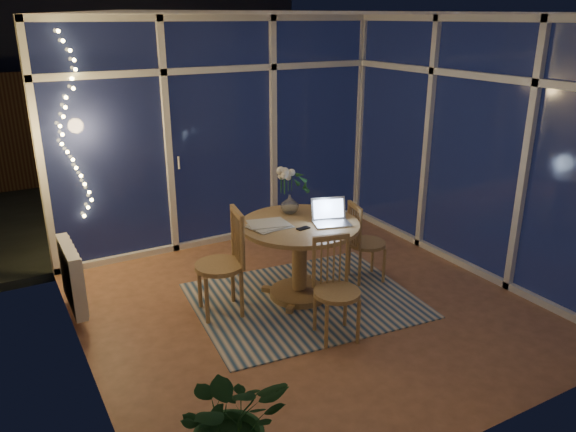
% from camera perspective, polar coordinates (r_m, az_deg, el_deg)
% --- Properties ---
extents(floor, '(4.00, 4.00, 0.00)m').
position_cam_1_polar(floor, '(5.35, 2.21, -9.19)').
color(floor, brown).
rests_on(floor, ground).
extents(ceiling, '(4.00, 4.00, 0.00)m').
position_cam_1_polar(ceiling, '(4.69, 2.65, 19.86)').
color(ceiling, silver).
rests_on(ceiling, wall_back).
extents(wall_back, '(4.00, 0.04, 2.60)m').
position_cam_1_polar(wall_back, '(6.60, -6.85, 8.31)').
color(wall_back, beige).
rests_on(wall_back, floor).
extents(wall_front, '(4.00, 0.04, 2.60)m').
position_cam_1_polar(wall_front, '(3.42, 20.32, -3.61)').
color(wall_front, beige).
rests_on(wall_front, floor).
extents(wall_left, '(0.04, 4.00, 2.60)m').
position_cam_1_polar(wall_left, '(4.21, -21.43, 0.54)').
color(wall_left, beige).
rests_on(wall_left, floor).
extents(wall_right, '(0.04, 4.00, 2.60)m').
position_cam_1_polar(wall_right, '(6.13, 18.63, 6.55)').
color(wall_right, beige).
rests_on(wall_right, floor).
extents(window_wall_back, '(4.00, 0.10, 2.60)m').
position_cam_1_polar(window_wall_back, '(6.57, -6.71, 8.26)').
color(window_wall_back, white).
rests_on(window_wall_back, floor).
extents(window_wall_right, '(0.10, 4.00, 2.60)m').
position_cam_1_polar(window_wall_right, '(6.10, 18.38, 6.52)').
color(window_wall_right, white).
rests_on(window_wall_right, floor).
extents(radiator, '(0.10, 0.70, 0.58)m').
position_cam_1_polar(radiator, '(5.37, -21.13, -5.71)').
color(radiator, silver).
rests_on(radiator, wall_left).
extents(fairy_lights, '(0.24, 0.10, 1.85)m').
position_cam_1_polar(fairy_lights, '(6.01, -21.24, 8.21)').
color(fairy_lights, '#FFD466').
rests_on(fairy_lights, window_wall_back).
extents(garden_patio, '(12.00, 6.00, 0.10)m').
position_cam_1_polar(garden_patio, '(9.83, -10.68, 3.70)').
color(garden_patio, black).
rests_on(garden_patio, ground).
extents(garden_fence, '(11.00, 0.08, 1.80)m').
position_cam_1_polar(garden_fence, '(9.94, -14.74, 9.27)').
color(garden_fence, '#331C12').
rests_on(garden_fence, ground).
extents(neighbour_roof, '(7.00, 3.00, 2.20)m').
position_cam_1_polar(neighbour_roof, '(12.79, -17.66, 17.06)').
color(neighbour_roof, '#373942').
rests_on(neighbour_roof, ground).
extents(garden_shrubs, '(0.90, 0.90, 0.90)m').
position_cam_1_polar(garden_shrubs, '(7.87, -15.99, 3.14)').
color(garden_shrubs, black).
rests_on(garden_shrubs, ground).
extents(rug, '(2.19, 1.82, 0.01)m').
position_cam_1_polar(rug, '(5.45, 1.68, -8.54)').
color(rug, beige).
rests_on(rug, floor).
extents(dining_table, '(1.22, 1.22, 0.76)m').
position_cam_1_polar(dining_table, '(5.36, 1.17, -4.56)').
color(dining_table, olive).
rests_on(dining_table, floor).
extents(chair_left, '(0.53, 0.53, 1.00)m').
position_cam_1_polar(chair_left, '(5.06, -7.01, -4.79)').
color(chair_left, olive).
rests_on(chair_left, floor).
extents(chair_right, '(0.47, 0.47, 0.85)m').
position_cam_1_polar(chair_right, '(5.75, 8.06, -2.58)').
color(chair_right, olive).
rests_on(chair_right, floor).
extents(chair_front, '(0.49, 0.49, 0.89)m').
position_cam_1_polar(chair_front, '(4.69, 5.01, -7.52)').
color(chair_front, olive).
rests_on(chair_front, floor).
extents(laptop, '(0.40, 0.36, 0.24)m').
position_cam_1_polar(laptop, '(5.17, 4.49, 0.42)').
color(laptop, silver).
rests_on(laptop, dining_table).
extents(flower_vase, '(0.22, 0.22, 0.21)m').
position_cam_1_polar(flower_vase, '(5.45, 0.17, 1.35)').
color(flower_vase, white).
rests_on(flower_vase, dining_table).
extents(bowl, '(0.17, 0.17, 0.04)m').
position_cam_1_polar(bowl, '(5.50, 3.45, 0.55)').
color(bowl, white).
rests_on(bowl, dining_table).
extents(newspapers, '(0.34, 0.26, 0.02)m').
position_cam_1_polar(newspapers, '(5.14, -1.96, -0.93)').
color(newspapers, silver).
rests_on(newspapers, dining_table).
extents(phone, '(0.13, 0.08, 0.01)m').
position_cam_1_polar(phone, '(5.08, 1.56, -1.25)').
color(phone, black).
rests_on(phone, dining_table).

